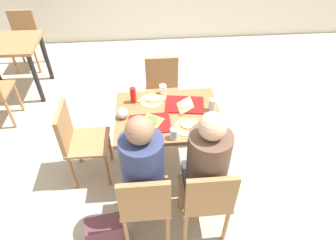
{
  "coord_description": "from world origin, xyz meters",
  "views": [
    {
      "loc": [
        -0.18,
        -2.09,
        2.49
      ],
      "look_at": [
        0.0,
        0.0,
        0.68
      ],
      "focal_mm": 31.57,
      "sensor_mm": 36.0,
      "label": 1
    }
  ],
  "objects": [
    {
      "name": "main_table",
      "position": [
        0.0,
        0.0,
        0.64
      ],
      "size": [
        0.97,
        0.75,
        0.76
      ],
      "color": "olive",
      "rests_on": "ground_plane"
    },
    {
      "name": "tray_red_near",
      "position": [
        -0.17,
        -0.13,
        0.77
      ],
      "size": [
        0.37,
        0.28,
        0.02
      ],
      "primitive_type": "cube",
      "rotation": [
        0.0,
        0.0,
        0.05
      ],
      "color": "#B21414",
      "rests_on": "main_table"
    },
    {
      "name": "plastic_cup_a",
      "position": [
        -0.02,
        0.32,
        0.81
      ],
      "size": [
        0.07,
        0.07,
        0.1
      ],
      "primitive_type": "cylinder",
      "color": "white",
      "rests_on": "main_table"
    },
    {
      "name": "paper_plate_center",
      "position": [
        -0.15,
        0.21,
        0.76
      ],
      "size": [
        0.22,
        0.22,
        0.01
      ],
      "primitive_type": "cylinder",
      "color": "white",
      "rests_on": "main_table"
    },
    {
      "name": "chair_near_right",
      "position": [
        0.24,
        -0.76,
        0.51
      ],
      "size": [
        0.4,
        0.4,
        0.87
      ],
      "color": "#9E7247",
      "rests_on": "ground_plane"
    },
    {
      "name": "plastic_cup_b",
      "position": [
        0.02,
        -0.32,
        0.81
      ],
      "size": [
        0.07,
        0.07,
        0.1
      ],
      "primitive_type": "cylinder",
      "color": "white",
      "rests_on": "main_table"
    },
    {
      "name": "chair_far_side",
      "position": [
        0.0,
        0.76,
        0.51
      ],
      "size": [
        0.4,
        0.4,
        0.87
      ],
      "color": "#9E7247",
      "rests_on": "ground_plane"
    },
    {
      "name": "foil_bundle",
      "position": [
        -0.41,
        -0.02,
        0.81
      ],
      "size": [
        0.1,
        0.1,
        0.1
      ],
      "primitive_type": "sphere",
      "color": "silver",
      "rests_on": "main_table"
    },
    {
      "name": "condiment_bottle",
      "position": [
        -0.31,
        0.21,
        0.84
      ],
      "size": [
        0.06,
        0.06,
        0.16
      ],
      "primitive_type": "cylinder",
      "color": "red",
      "rests_on": "main_table"
    },
    {
      "name": "soda_can",
      "position": [
        0.41,
        0.02,
        0.82
      ],
      "size": [
        0.07,
        0.07,
        0.12
      ],
      "primitive_type": "cylinder",
      "color": "#B7BCC6",
      "rests_on": "main_table"
    },
    {
      "name": "pizza_slice_d",
      "position": [
        0.16,
        -0.18,
        0.77
      ],
      "size": [
        0.26,
        0.25,
        0.02
      ],
      "color": "#C68C47",
      "rests_on": "paper_plate_near_edge"
    },
    {
      "name": "background_chair_far",
      "position": [
        -2.02,
        2.36,
        0.51
      ],
      "size": [
        0.4,
        0.4,
        0.87
      ],
      "color": "#9E7247",
      "rests_on": "ground_plane"
    },
    {
      "name": "chair_left_end",
      "position": [
        -0.87,
        0.0,
        0.51
      ],
      "size": [
        0.4,
        0.4,
        0.87
      ],
      "color": "#9E7247",
      "rests_on": "ground_plane"
    },
    {
      "name": "person_in_red",
      "position": [
        -0.24,
        -0.62,
        0.76
      ],
      "size": [
        0.32,
        0.42,
        1.28
      ],
      "color": "#383842",
      "rests_on": "ground_plane"
    },
    {
      "name": "pizza_slice_c",
      "position": [
        -0.13,
        0.22,
        0.77
      ],
      "size": [
        0.25,
        0.2,
        0.02
      ],
      "color": "tan",
      "rests_on": "paper_plate_center"
    },
    {
      "name": "person_in_brown_jacket",
      "position": [
        0.24,
        -0.62,
        0.76
      ],
      "size": [
        0.32,
        0.42,
        1.28
      ],
      "color": "#383842",
      "rests_on": "ground_plane"
    },
    {
      "name": "paper_plate_near_edge",
      "position": [
        0.15,
        -0.21,
        0.76
      ],
      "size": [
        0.22,
        0.22,
        0.01
      ],
      "primitive_type": "cylinder",
      "color": "white",
      "rests_on": "main_table"
    },
    {
      "name": "tray_red_far",
      "position": [
        0.17,
        0.11,
        0.77
      ],
      "size": [
        0.39,
        0.31,
        0.02
      ],
      "primitive_type": "cube",
      "rotation": [
        0.0,
        0.0,
        -0.15
      ],
      "color": "#B21414",
      "rests_on": "main_table"
    },
    {
      "name": "pizza_slice_a",
      "position": [
        -0.16,
        -0.11,
        0.78
      ],
      "size": [
        0.22,
        0.22,
        0.02
      ],
      "color": "#C68C47",
      "rests_on": "tray_red_near"
    },
    {
      "name": "handbag",
      "position": [
        -0.59,
        -0.78,
        0.14
      ],
      "size": [
        0.34,
        0.21,
        0.28
      ],
      "primitive_type": "cube",
      "rotation": [
        0.0,
        0.0,
        0.16
      ],
      "color": "#592D38",
      "rests_on": "ground_plane"
    },
    {
      "name": "pizza_slice_b",
      "position": [
        0.17,
        0.1,
        0.78
      ],
      "size": [
        0.2,
        0.25,
        0.02
      ],
      "color": "#DBAD60",
      "rests_on": "tray_red_far"
    },
    {
      "name": "chair_near_left",
      "position": [
        -0.24,
        -0.76,
        0.51
      ],
      "size": [
        0.4,
        0.4,
        0.87
      ],
      "color": "#9E7247",
      "rests_on": "ground_plane"
    },
    {
      "name": "ground_plane",
      "position": [
        0.0,
        0.0,
        -0.01
      ],
      "size": [
        10.0,
        10.0,
        0.02
      ],
      "primitive_type": "cube",
      "color": "#B7A893"
    },
    {
      "name": "background_table",
      "position": [
        -2.02,
        1.63,
        0.63
      ],
      "size": [
        0.9,
        0.7,
        0.76
      ],
      "color": "#9E7247",
      "rests_on": "ground_plane"
    }
  ]
}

